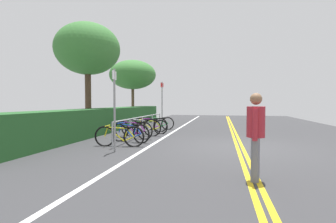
# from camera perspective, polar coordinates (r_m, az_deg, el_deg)

# --- Properties ---
(ground_plane) EXTENTS (39.43, 12.00, 0.05)m
(ground_plane) POSITION_cam_1_polar(r_m,az_deg,el_deg) (8.40, 15.84, -7.84)
(ground_plane) COLOR #353538
(centre_line_yellow_inner) EXTENTS (35.49, 0.10, 0.00)m
(centre_line_yellow_inner) POSITION_cam_1_polar(r_m,az_deg,el_deg) (8.40, 16.40, -7.66)
(centre_line_yellow_inner) COLOR gold
(centre_line_yellow_inner) RESTS_ON ground_plane
(centre_line_yellow_outer) EXTENTS (35.49, 0.10, 0.00)m
(centre_line_yellow_outer) POSITION_cam_1_polar(r_m,az_deg,el_deg) (8.39, 15.30, -7.66)
(centre_line_yellow_outer) COLOR gold
(centre_line_yellow_outer) RESTS_ON ground_plane
(bike_lane_stripe_white) EXTENTS (35.49, 0.12, 0.00)m
(bike_lane_stripe_white) POSITION_cam_1_polar(r_m,az_deg,el_deg) (8.67, -3.25, -7.27)
(bike_lane_stripe_white) COLOR white
(bike_lane_stripe_white) RESTS_ON ground_plane
(bike_rack) EXTENTS (6.05, 0.05, 0.83)m
(bike_rack) POSITION_cam_1_polar(r_m,az_deg,el_deg) (10.66, -5.76, -2.20)
(bike_rack) COLOR #9EA0A5
(bike_rack) RESTS_ON ground_plane
(bicycle_0) EXTENTS (0.46, 1.64, 0.70)m
(bicycle_0) POSITION_cam_1_polar(r_m,az_deg,el_deg) (8.28, -10.90, -5.48)
(bicycle_0) COLOR black
(bicycle_0) RESTS_ON ground_plane
(bicycle_1) EXTENTS (0.57, 1.60, 0.71)m
(bicycle_1) POSITION_cam_1_polar(r_m,az_deg,el_deg) (9.11, -8.59, -4.76)
(bicycle_1) COLOR black
(bicycle_1) RESTS_ON ground_plane
(bicycle_2) EXTENTS (0.57, 1.73, 0.73)m
(bicycle_2) POSITION_cam_1_polar(r_m,az_deg,el_deg) (9.99, -7.90, -4.10)
(bicycle_2) COLOR black
(bicycle_2) RESTS_ON ground_plane
(bicycle_3) EXTENTS (0.46, 1.71, 0.78)m
(bicycle_3) POSITION_cam_1_polar(r_m,az_deg,el_deg) (10.66, -6.10, -3.57)
(bicycle_3) COLOR black
(bicycle_3) RESTS_ON ground_plane
(bicycle_4) EXTENTS (0.46, 1.70, 0.68)m
(bicycle_4) POSITION_cam_1_polar(r_m,az_deg,el_deg) (11.47, -4.18, -3.39)
(bicycle_4) COLOR black
(bicycle_4) RESTS_ON ground_plane
(bicycle_5) EXTENTS (0.46, 1.71, 0.72)m
(bicycle_5) POSITION_cam_1_polar(r_m,az_deg,el_deg) (12.28, -4.06, -2.95)
(bicycle_5) COLOR black
(bicycle_5) RESTS_ON ground_plane
(bicycle_6) EXTENTS (0.65, 1.57, 0.70)m
(bicycle_6) POSITION_cam_1_polar(r_m,az_deg,el_deg) (13.06, -2.16, -2.69)
(bicycle_6) COLOR black
(bicycle_6) RESTS_ON ground_plane
(pedestrian) EXTENTS (0.48, 0.32, 1.58)m
(pedestrian) POSITION_cam_1_polar(r_m,az_deg,el_deg) (4.83, 19.14, -4.11)
(pedestrian) COLOR slate
(pedestrian) RESTS_ON ground_plane
(sign_post_near) EXTENTS (0.36, 0.09, 2.35)m
(sign_post_near) POSITION_cam_1_polar(r_m,az_deg,el_deg) (7.31, -11.97, 2.03)
(sign_post_near) COLOR gray
(sign_post_near) RESTS_ON ground_plane
(sign_post_far) EXTENTS (0.36, 0.08, 2.59)m
(sign_post_far) POSITION_cam_1_polar(r_m,az_deg,el_deg) (14.57, -1.35, 2.57)
(sign_post_far) COLOR gray
(sign_post_far) RESTS_ON ground_plane
(hedge_backdrop) EXTENTS (15.00, 1.24, 1.12)m
(hedge_backdrop) POSITION_cam_1_polar(r_m,az_deg,el_deg) (12.93, -13.74, -1.75)
(hedge_backdrop) COLOR #235626
(hedge_backdrop) RESTS_ON ground_plane
(tree_mid) EXTENTS (3.13, 3.13, 5.27)m
(tree_mid) POSITION_cam_1_polar(r_m,az_deg,el_deg) (13.28, -17.66, 13.19)
(tree_mid) COLOR #473323
(tree_mid) RESTS_ON ground_plane
(tree_far_right) EXTENTS (3.40, 3.40, 4.50)m
(tree_far_right) POSITION_cam_1_polar(r_m,az_deg,el_deg) (18.96, -7.96, 8.17)
(tree_far_right) COLOR brown
(tree_far_right) RESTS_ON ground_plane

